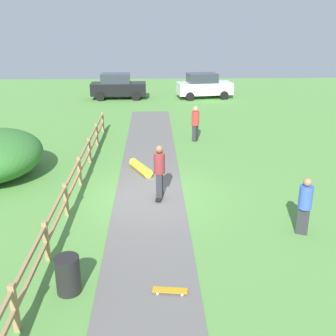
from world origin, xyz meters
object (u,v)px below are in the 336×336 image
Objects in this scene: trash_bin at (68,275)px; bystander_red at (195,122)px; skateboard_loose at (170,290)px; parked_car_black at (118,86)px; bystander_blue at (305,203)px; skater_riding at (159,169)px; skater_fallen at (142,168)px; parked_car_white at (204,86)px.

bystander_red is (4.09, 12.15, 0.54)m from trash_bin.
parked_car_black is (-3.02, 24.23, 0.87)m from skateboard_loose.
bystander_blue is (3.94, 2.65, 0.87)m from skateboard_loose.
trash_bin is at bearing -158.30° from bystander_blue.
bystander_blue is at bearing -72.13° from parked_car_black.
bystander_red is at bearing 71.38° from trash_bin.
skater_riding is 2.89m from skater_fallen.
trash_bin is at bearing -103.87° from parked_car_white.
skateboard_loose is 0.47× the size of bystander_blue.
trash_bin is 0.52× the size of bystander_blue.
trash_bin is 1.10× the size of skateboard_loose.
parked_car_white is (5.94, 24.06, 0.51)m from trash_bin.
bystander_blue is 22.67m from parked_car_black.
parked_car_black is at bearing 97.10° from skateboard_loose.
skateboard_loose is at bearing -98.55° from parked_car_white.
bystander_blue reaches higher than skateboard_loose.
trash_bin is 6.74m from bystander_blue.
parked_car_white is (-0.30, 21.57, 0.01)m from bystander_blue.
skater_fallen is at bearing 132.18° from bystander_blue.
parked_car_white reaches higher than bystander_blue.
bystander_red is (1.79, 12.31, 0.90)m from skateboard_loose.
skater_fallen is at bearing -82.29° from parked_car_black.
skater_fallen is 1.92× the size of skateboard_loose.
trash_bin is 0.47× the size of skater_riding.
parked_car_black reaches higher than bystander_red.
skateboard_loose is (0.80, -7.89, -0.11)m from skater_fallen.
skater_riding is 1.07× the size of bystander_red.
trash_bin is 24.78m from parked_car_white.
skater_fallen is 0.37× the size of parked_car_black.
skateboard_loose is 0.46× the size of bystander_red.
skater_fallen is (1.50, 7.72, -0.25)m from trash_bin.
parked_car_white is at bearing 81.45° from skateboard_loose.
skater_fallen is (-0.66, 2.67, -0.89)m from skater_riding.
skater_fallen is 5.19m from bystander_red.
skater_riding reaches higher than skater_fallen.
parked_car_white is (1.85, 11.91, -0.03)m from bystander_red.
bystander_red is 1.03× the size of bystander_blue.
bystander_blue reaches higher than skater_fallen.
parked_car_white reaches higher than skater_fallen.
trash_bin is 0.50× the size of bystander_red.
bystander_blue is (4.08, -2.57, -0.14)m from skater_riding.
bystander_red is at bearing -68.03° from parked_car_black.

